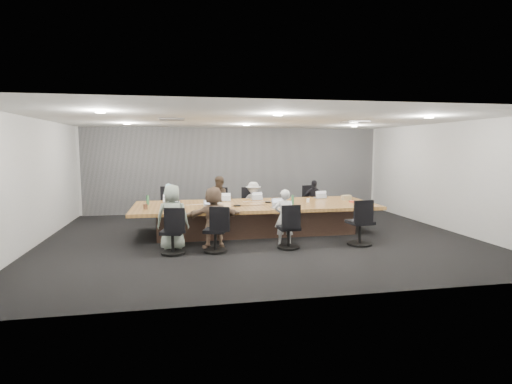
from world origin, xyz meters
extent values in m
cube|color=black|center=(0.00, 0.00, 0.00)|extent=(10.00, 8.00, 0.00)
cube|color=white|center=(0.00, 0.00, 2.80)|extent=(10.00, 8.00, 0.00)
cube|color=beige|center=(0.00, 4.00, 1.40)|extent=(10.00, 0.00, 2.80)
cube|color=beige|center=(0.00, -4.00, 1.40)|extent=(10.00, 0.00, 2.80)
cube|color=beige|center=(-5.00, 0.00, 1.40)|extent=(0.00, 8.00, 2.80)
cube|color=beige|center=(5.00, 0.00, 1.40)|extent=(0.00, 8.00, 2.80)
cube|color=slate|center=(0.00, 3.92, 1.40)|extent=(9.80, 0.04, 2.80)
cube|color=#4C3227|center=(0.00, 0.50, 0.33)|extent=(4.80, 1.40, 0.66)
cube|color=#AA7539|center=(0.00, 0.50, 0.70)|extent=(6.00, 2.20, 0.08)
imported|color=#90BDCF|center=(-2.15, 1.85, 0.58)|extent=(0.43, 0.28, 1.17)
cube|color=#B2B2B7|center=(-2.15, 1.30, 0.75)|extent=(0.31, 0.22, 0.02)
imported|color=#403225|center=(-0.74, 1.85, 0.67)|extent=(0.71, 0.58, 1.35)
cube|color=#B2B2B7|center=(-0.74, 1.30, 0.75)|extent=(0.37, 0.27, 0.02)
imported|color=#A5A5A5|center=(0.20, 1.85, 0.59)|extent=(0.83, 0.57, 1.18)
cube|color=#B2B2B7|center=(0.20, 1.30, 0.75)|extent=(0.32, 0.25, 0.02)
imported|color=black|center=(2.00, 1.85, 0.60)|extent=(0.71, 0.31, 1.20)
cube|color=#B2B2B7|center=(2.00, 1.30, 0.75)|extent=(0.35, 0.26, 0.02)
imported|color=gray|center=(-2.02, -0.85, 0.69)|extent=(0.73, 0.52, 1.39)
cube|color=#8C6647|center=(-2.02, -0.30, 0.75)|extent=(0.34, 0.25, 0.02)
imported|color=brown|center=(-1.16, -0.85, 0.67)|extent=(1.28, 0.52, 1.34)
cube|color=#B2B2B7|center=(-1.16, -0.30, 0.75)|extent=(0.34, 0.24, 0.02)
imported|color=silver|center=(0.40, -0.85, 0.62)|extent=(0.50, 0.39, 1.24)
cube|color=#B2B2B7|center=(0.40, -0.30, 0.75)|extent=(0.36, 0.28, 0.02)
cylinder|color=#33734A|center=(-2.65, 0.83, 0.86)|extent=(0.08, 0.08, 0.24)
cylinder|color=#33734A|center=(0.89, 0.19, 0.86)|extent=(0.09, 0.09, 0.23)
cylinder|color=silver|center=(-1.11, 0.54, 0.84)|extent=(0.07, 0.07, 0.20)
cylinder|color=white|center=(-0.85, 0.87, 0.79)|extent=(0.09, 0.09, 0.09)
cylinder|color=white|center=(1.40, 0.54, 0.79)|extent=(0.08, 0.08, 0.10)
cylinder|color=brown|center=(-2.65, 0.13, 0.80)|extent=(0.13, 0.13, 0.12)
cube|color=black|center=(-0.51, 0.16, 0.75)|extent=(0.16, 0.12, 0.03)
cube|color=black|center=(0.36, 0.66, 0.75)|extent=(0.16, 0.13, 0.03)
cube|color=black|center=(0.47, 0.22, 0.77)|extent=(0.17, 0.09, 0.06)
cube|color=tan|center=(2.56, 0.77, 0.80)|extent=(0.25, 0.17, 0.13)
cube|color=#DF4C30|center=(2.54, 0.26, 0.76)|extent=(0.23, 0.23, 0.04)
camera|label=1|loc=(-1.85, -9.28, 2.15)|focal=28.00mm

